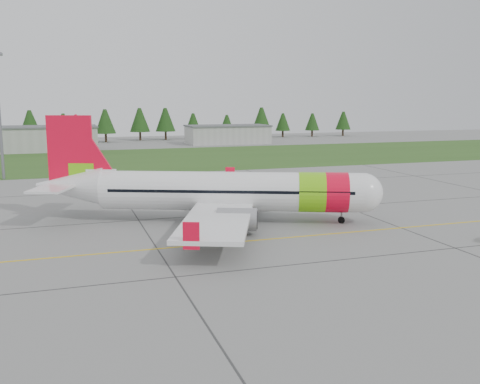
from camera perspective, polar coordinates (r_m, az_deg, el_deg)
name	(u,v)px	position (r m, az deg, el deg)	size (l,w,h in m)	color
ground	(355,258)	(45.32, 12.17, -6.95)	(320.00, 320.00, 0.00)	gray
aircraft	(223,192)	(57.02, -1.86, 0.05)	(35.59, 33.81, 11.30)	white
grass_strip	(168,158)	(122.05, -7.66, 3.60)	(320.00, 50.00, 0.03)	#30561E
taxi_guideline	(312,235)	(52.10, 7.72, -4.61)	(120.00, 0.25, 0.02)	gold
hangar_west	(32,140)	(147.84, -21.31, 5.24)	(32.00, 14.00, 6.00)	#A8A8A3
hangar_east	(227,135)	(162.68, -1.34, 6.10)	(24.00, 12.00, 5.20)	#A8A8A3
treeline	(135,125)	(176.90, -11.10, 6.99)	(160.00, 8.00, 10.00)	#1C3F14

